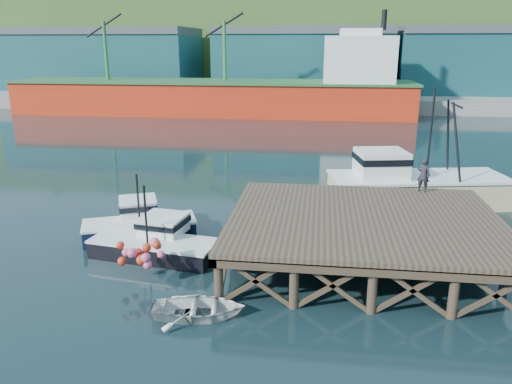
% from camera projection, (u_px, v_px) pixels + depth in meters
% --- Properties ---
extents(ground, '(300.00, 300.00, 0.00)m').
position_uv_depth(ground, '(243.00, 254.00, 23.55)').
color(ground, black).
rests_on(ground, ground).
extents(wharf, '(12.00, 10.00, 2.62)m').
position_uv_depth(wharf, '(364.00, 222.00, 22.14)').
color(wharf, brown).
rests_on(wharf, ground).
extents(far_quay, '(160.00, 40.00, 2.00)m').
position_uv_depth(far_quay, '(303.00, 93.00, 89.80)').
color(far_quay, gray).
rests_on(far_quay, ground).
extents(warehouse_left, '(32.00, 16.00, 9.00)m').
position_uv_depth(warehouse_left, '(104.00, 62.00, 87.83)').
color(warehouse_left, '#1A4B56').
rests_on(warehouse_left, far_quay).
extents(warehouse_mid, '(28.00, 16.00, 9.00)m').
position_uv_depth(warehouse_mid, '(303.00, 63.00, 83.48)').
color(warehouse_mid, '#1A4B56').
rests_on(warehouse_mid, far_quay).
extents(warehouse_right, '(30.00, 16.00, 9.00)m').
position_uv_depth(warehouse_right, '(491.00, 64.00, 79.74)').
color(warehouse_right, '#1A4B56').
rests_on(warehouse_right, far_quay).
extents(cargo_ship, '(55.50, 10.00, 13.75)m').
position_uv_depth(cargo_ship, '(236.00, 90.00, 69.28)').
color(cargo_ship, red).
rests_on(cargo_ship, ground).
extents(hillside, '(220.00, 50.00, 22.00)m').
position_uv_depth(hillside, '(309.00, 37.00, 115.46)').
color(hillside, '#2D511E').
rests_on(hillside, ground).
extents(boat_navy, '(5.95, 4.16, 3.50)m').
position_uv_depth(boat_navy, '(139.00, 223.00, 25.57)').
color(boat_navy, '#0E1833').
rests_on(boat_navy, ground).
extents(boat_black, '(6.12, 5.09, 3.62)m').
position_uv_depth(boat_black, '(156.00, 242.00, 23.24)').
color(boat_black, black).
rests_on(boat_black, ground).
extents(trawler, '(11.12, 5.70, 7.10)m').
position_uv_depth(trawler, '(414.00, 181.00, 30.47)').
color(trawler, beige).
rests_on(trawler, ground).
extents(dinghy, '(3.66, 2.83, 0.70)m').
position_uv_depth(dinghy, '(199.00, 308.00, 18.03)').
color(dinghy, silver).
rests_on(dinghy, ground).
extents(dockworker, '(0.77, 0.65, 1.78)m').
position_uv_depth(dockworker, '(423.00, 175.00, 25.78)').
color(dockworker, black).
rests_on(dockworker, wharf).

